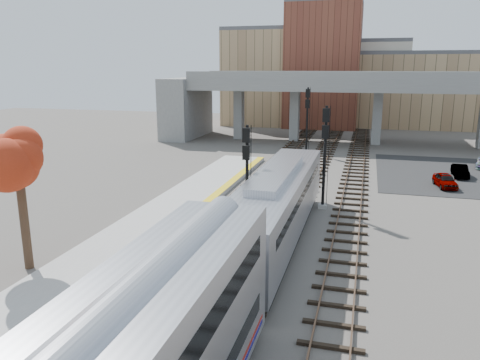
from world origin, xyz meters
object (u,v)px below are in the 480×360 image
at_px(locomotive, 277,205).
at_px(tree, 17,158).
at_px(signal_mast_near, 247,182).
at_px(car_b, 460,171).
at_px(signal_mast_far, 307,120).
at_px(car_a, 445,180).
at_px(signal_mast_mid, 324,158).

xyz_separation_m(locomotive, tree, (-11.59, -7.04, 3.49)).
height_order(locomotive, tree, tree).
relative_size(locomotive, tree, 2.45).
bearing_deg(signal_mast_near, car_b, 51.71).
distance_m(locomotive, signal_mast_far, 29.83).
height_order(locomotive, signal_mast_far, signal_mast_far).
distance_m(locomotive, tree, 14.01).
distance_m(signal_mast_far, car_a, 19.40).
relative_size(signal_mast_far, car_a, 2.22).
relative_size(signal_mast_near, car_a, 1.92).
xyz_separation_m(locomotive, car_b, (13.46, 20.79, -1.67)).
xyz_separation_m(signal_mast_mid, car_a, (9.54, 8.92, -3.15)).
xyz_separation_m(signal_mast_far, tree, (-9.49, -36.75, 1.79)).
bearing_deg(locomotive, car_b, 57.07).
bearing_deg(locomotive, signal_mast_far, 94.04).
bearing_deg(signal_mast_near, car_a, 48.20).
height_order(locomotive, car_b, locomotive).
xyz_separation_m(signal_mast_near, signal_mast_mid, (4.10, 6.34, 0.50)).
xyz_separation_m(locomotive, signal_mast_near, (-2.10, 1.07, 1.00)).
bearing_deg(car_a, locomotive, -134.22).
bearing_deg(signal_mast_far, signal_mast_mid, -79.58).
height_order(signal_mast_mid, car_a, signal_mast_mid).
relative_size(signal_mast_mid, car_a, 2.13).
bearing_deg(signal_mast_mid, signal_mast_far, 100.42).
bearing_deg(locomotive, signal_mast_mid, 74.90).
distance_m(signal_mast_near, signal_mast_far, 28.65).
distance_m(signal_mast_far, tree, 38.00).
xyz_separation_m(tree, car_b, (25.06, 27.83, -5.15)).
relative_size(locomotive, car_a, 5.45).
distance_m(signal_mast_mid, car_a, 13.43).
bearing_deg(signal_mast_mid, signal_mast_near, -122.89).
relative_size(signal_mast_near, signal_mast_far, 0.87).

